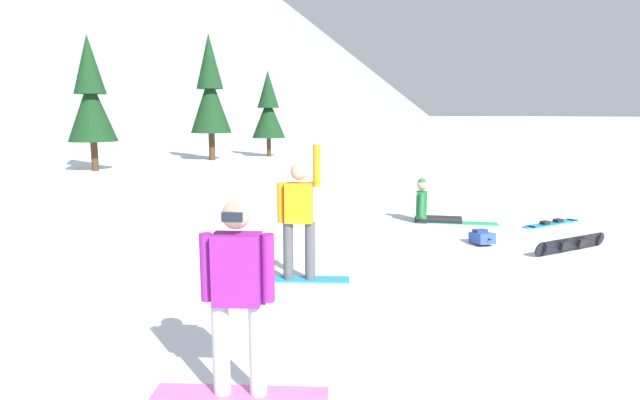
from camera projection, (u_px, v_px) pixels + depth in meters
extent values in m
plane|color=white|center=(610.00, 343.00, 5.66)|extent=(800.00, 800.00, 0.00)
cube|color=pink|center=(241.00, 394.00, 4.60)|extent=(1.48, 0.98, 0.02)
cylinder|color=#B7B7BC|center=(258.00, 349.00, 4.52)|extent=(0.15, 0.15, 0.82)
cylinder|color=#B7B7BC|center=(221.00, 348.00, 4.54)|extent=(0.15, 0.15, 0.82)
cube|color=#8C1E8C|center=(237.00, 269.00, 4.41)|extent=(0.47, 0.40, 0.61)
cylinder|color=#8C1E8C|center=(268.00, 268.00, 4.40)|extent=(0.11, 0.11, 0.58)
cylinder|color=#8C1E8C|center=(207.00, 267.00, 4.42)|extent=(0.11, 0.11, 0.58)
sphere|color=tan|center=(236.00, 215.00, 4.34)|extent=(0.24, 0.24, 0.24)
cube|color=black|center=(232.00, 217.00, 4.20)|extent=(0.17, 0.12, 0.08)
cube|color=#1E8CD8|center=(299.00, 279.00, 7.79)|extent=(1.44, 0.94, 0.02)
cylinder|color=#4C4C51|center=(288.00, 251.00, 7.73)|extent=(0.15, 0.15, 0.85)
cylinder|color=#4C4C51|center=(310.00, 251.00, 7.72)|extent=(0.15, 0.15, 0.85)
cube|color=orange|center=(299.00, 203.00, 7.61)|extent=(0.47, 0.40, 0.58)
cylinder|color=orange|center=(281.00, 203.00, 7.62)|extent=(0.11, 0.11, 0.58)
cylinder|color=orange|center=(317.00, 166.00, 7.51)|extent=(0.11, 0.11, 0.60)
sphere|color=tan|center=(299.00, 172.00, 7.53)|extent=(0.24, 0.24, 0.24)
cube|color=black|center=(299.00, 170.00, 7.67)|extent=(0.17, 0.11, 0.08)
cube|color=black|center=(421.00, 220.00, 11.97)|extent=(0.44, 0.46, 0.10)
cylinder|color=black|center=(443.00, 219.00, 11.98)|extent=(0.73, 0.59, 0.14)
cylinder|color=black|center=(444.00, 220.00, 11.78)|extent=(0.73, 0.59, 0.14)
cube|color=#19B259|center=(462.00, 223.00, 11.82)|extent=(1.43, 1.15, 0.02)
cube|color=#237238|center=(421.00, 205.00, 11.92)|extent=(0.43, 0.46, 0.59)
cylinder|color=#237238|center=(421.00, 201.00, 12.17)|extent=(0.11, 0.11, 0.52)
cylinder|color=#237238|center=(422.00, 205.00, 11.66)|extent=(0.11, 0.11, 0.52)
sphere|color=tan|center=(422.00, 185.00, 11.84)|extent=(0.24, 0.24, 0.24)
sphere|color=#237238|center=(422.00, 183.00, 11.84)|extent=(0.20, 0.20, 0.20)
cube|color=#1E8CD8|center=(552.00, 224.00, 11.74)|extent=(1.55, 0.40, 0.02)
cylinder|color=#1E8CD8|center=(573.00, 220.00, 12.12)|extent=(0.29, 0.29, 0.02)
cylinder|color=#1E8CD8|center=(529.00, 227.00, 11.35)|extent=(0.29, 0.29, 0.02)
cube|color=black|center=(558.00, 220.00, 11.85)|extent=(0.21, 0.16, 0.07)
cube|color=black|center=(545.00, 223.00, 11.61)|extent=(0.21, 0.16, 0.07)
cube|color=black|center=(571.00, 244.00, 9.39)|extent=(1.60, 0.16, 0.27)
cylinder|color=black|center=(541.00, 250.00, 9.01)|extent=(0.27, 0.09, 0.27)
cylinder|color=black|center=(599.00, 239.00, 9.77)|extent=(0.27, 0.09, 0.27)
cube|color=black|center=(565.00, 246.00, 9.24)|extent=(0.20, 0.11, 0.15)
cube|color=black|center=(582.00, 243.00, 9.46)|extent=(0.20, 0.11, 0.15)
cube|color=#2D4C9E|center=(482.00, 238.00, 9.89)|extent=(0.41, 0.52, 0.25)
cube|color=navy|center=(480.00, 231.00, 9.95)|extent=(0.26, 0.25, 0.08)
cylinder|color=black|center=(489.00, 239.00, 9.66)|extent=(0.03, 0.12, 0.02)
cylinder|color=#472D19|center=(212.00, 146.00, 27.87)|extent=(0.33, 0.33, 1.44)
cone|color=#143819|center=(210.00, 103.00, 27.51)|extent=(2.13, 2.13, 3.06)
cone|color=#143819|center=(209.00, 61.00, 27.16)|extent=(1.38, 1.38, 2.81)
cylinder|color=#472D19|center=(269.00, 147.00, 30.34)|extent=(0.24, 0.24, 1.07)
cone|color=#143819|center=(268.00, 118.00, 30.07)|extent=(1.90, 1.90, 2.28)
cone|color=#143819|center=(268.00, 89.00, 29.81)|extent=(1.24, 1.24, 2.09)
cylinder|color=#472D19|center=(95.00, 156.00, 22.62)|extent=(0.29, 0.29, 1.26)
cone|color=#143819|center=(91.00, 110.00, 22.30)|extent=(2.02, 2.02, 2.69)
cone|color=#143819|center=(88.00, 64.00, 21.99)|extent=(1.31, 1.31, 2.47)
cone|color=#8C93A3|center=(240.00, 50.00, 214.67)|extent=(151.34, 151.34, 56.65)
cone|color=white|center=(239.00, 6.00, 211.92)|extent=(68.10, 68.10, 22.66)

